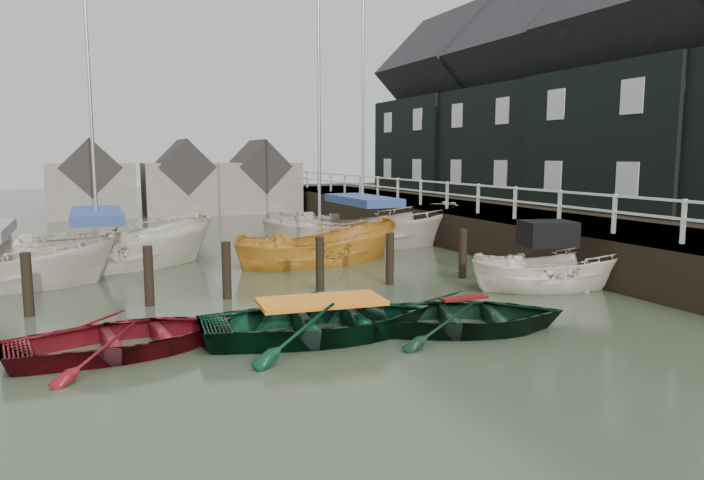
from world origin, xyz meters
name	(u,v)px	position (x,y,z in m)	size (l,w,h in m)	color
ground	(315,324)	(0.00, 0.00, 0.00)	(120.00, 120.00, 0.00)	#2D3723
pier	(452,223)	(9.48, 10.00, 0.71)	(3.04, 32.00, 2.70)	black
land_strip	(558,234)	(15.00, 10.00, 0.00)	(14.00, 38.00, 1.50)	black
quay_houses	(587,101)	(14.99, 8.66, 5.68)	(6.52, 28.14, 10.01)	black
mooring_pilings	(230,278)	(-1.11, 3.00, 0.50)	(13.72, 0.22, 1.80)	black
far_sheds	(180,183)	(0.83, 26.00, 1.86)	(14.00, 4.08, 4.39)	#665B51
rowboat_red	(127,352)	(-3.70, -0.46, 0.00)	(2.81, 3.94, 0.82)	#5E0D14
rowboat_green	(321,337)	(-0.19, -0.91, 0.00)	(3.27, 4.57, 0.95)	black
rowboat_dkgreen	(463,330)	(2.59, -1.57, 0.00)	(2.93, 4.11, 0.85)	black
motorboat	(550,285)	(6.80, 0.85, 0.09)	(4.63, 2.58, 2.61)	beige
sailboat_b	(99,267)	(-3.99, 8.58, 0.06)	(7.57, 3.91, 12.59)	beige
sailboat_c	(320,261)	(2.70, 7.15, 0.01)	(6.38, 3.45, 10.68)	#C48024
sailboat_d	(363,244)	(5.50, 10.04, 0.06)	(8.14, 4.62, 13.35)	beige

